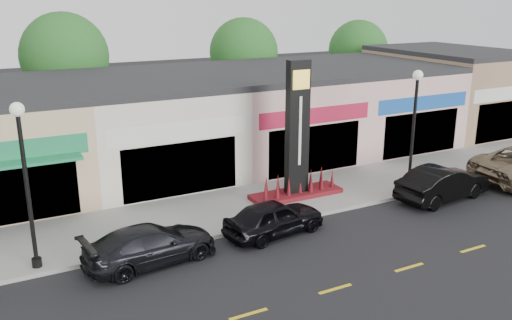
% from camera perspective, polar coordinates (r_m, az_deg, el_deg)
% --- Properties ---
extents(ground, '(120.00, 120.00, 0.00)m').
position_cam_1_polar(ground, '(19.54, 3.15, -9.47)').
color(ground, black).
rests_on(ground, ground).
extents(sidewalk, '(52.00, 4.30, 0.15)m').
position_cam_1_polar(sidewalk, '(23.02, -2.38, -5.05)').
color(sidewalk, gray).
rests_on(sidewalk, ground).
extents(curb, '(52.00, 0.20, 0.15)m').
position_cam_1_polar(curb, '(21.17, 0.24, -7.07)').
color(curb, gray).
rests_on(curb, ground).
extents(shop_cream, '(7.00, 10.01, 4.80)m').
position_cam_1_polar(shop_cream, '(28.24, -11.42, 3.71)').
color(shop_cream, beige).
rests_on(shop_cream, ground).
extents(shop_pink_w, '(7.00, 10.01, 4.80)m').
position_cam_1_polar(shop_pink_w, '(30.85, 1.17, 5.14)').
color(shop_pink_w, '#CC9D9B').
rests_on(shop_pink_w, ground).
extents(shop_pink_e, '(7.00, 10.01, 4.80)m').
position_cam_1_polar(shop_pink_e, '(34.70, 11.43, 6.12)').
color(shop_pink_e, '#CC9D9B').
rests_on(shop_pink_e, ground).
extents(shop_tan, '(7.00, 10.01, 5.30)m').
position_cam_1_polar(shop_tan, '(39.39, 19.49, 7.12)').
color(shop_tan, '#966E57').
rests_on(shop_tan, ground).
extents(tree_rear_west, '(5.20, 5.20, 7.83)m').
position_cam_1_polar(tree_rear_west, '(35.05, -19.49, 10.28)').
color(tree_rear_west, '#382619').
rests_on(tree_rear_west, ground).
extents(tree_rear_mid, '(4.80, 4.80, 7.29)m').
position_cam_1_polar(tree_rear_mid, '(38.67, -1.31, 11.24)').
color(tree_rear_mid, '#382619').
rests_on(tree_rear_mid, ground).
extents(tree_rear_east, '(4.60, 4.60, 6.94)m').
position_cam_1_polar(tree_rear_east, '(44.02, 10.68, 11.31)').
color(tree_rear_east, '#382619').
rests_on(tree_rear_east, ground).
extents(lamp_west_near, '(0.44, 0.44, 5.47)m').
position_cam_1_polar(lamp_west_near, '(18.29, -23.15, -0.99)').
color(lamp_west_near, black).
rests_on(lamp_west_near, sidewalk).
extents(lamp_east_near, '(0.44, 0.44, 5.47)m').
position_cam_1_polar(lamp_east_near, '(24.97, 16.31, 4.19)').
color(lamp_east_near, black).
rests_on(lamp_east_near, sidewalk).
extents(pylon_sign, '(4.20, 1.30, 6.00)m').
position_cam_1_polar(pylon_sign, '(23.55, 4.33, 1.08)').
color(pylon_sign, '#590F1C').
rests_on(pylon_sign, sidewalk).
extents(car_dark_sedan, '(2.43, 4.76, 1.32)m').
position_cam_1_polar(car_dark_sedan, '(18.74, -11.04, -8.74)').
color(car_dark_sedan, black).
rests_on(car_dark_sedan, ground).
extents(car_black_sedan, '(2.13, 4.17, 1.36)m').
position_cam_1_polar(car_black_sedan, '(20.47, 1.92, -6.09)').
color(car_black_sedan, black).
rests_on(car_black_sedan, ground).
extents(car_black_conv, '(2.08, 4.75, 1.52)m').
position_cam_1_polar(car_black_conv, '(25.25, 19.07, -2.34)').
color(car_black_conv, black).
rests_on(car_black_conv, ground).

